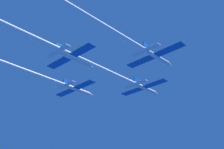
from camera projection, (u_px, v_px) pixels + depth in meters
name	position (u px, v px, depth m)	size (l,w,h in m)	color
jet_lead	(107.00, 71.00, 87.00)	(17.87, 59.91, 2.96)	silver
jet_left_wing	(39.00, 75.00, 89.06)	(17.87, 53.01, 2.96)	silver
jet_right_wing	(116.00, 33.00, 69.30)	(17.87, 55.71, 2.96)	silver
jet_slot	(7.00, 28.00, 66.97)	(17.87, 62.89, 2.96)	silver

